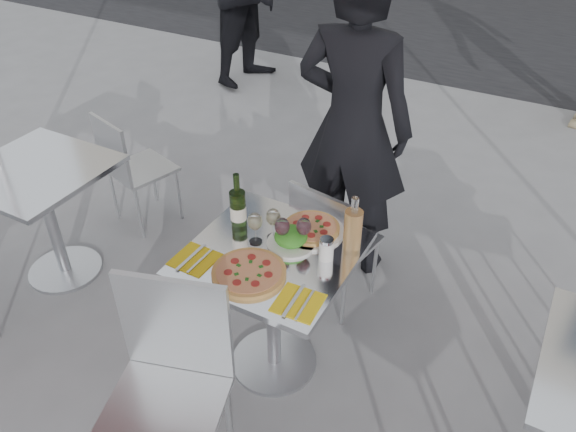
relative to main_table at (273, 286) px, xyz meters
The scene contains 20 objects.
ground 0.54m from the main_table, ahead, with size 80.00×80.00×0.00m, color slate.
street_asphalt 6.52m from the main_table, 90.00° to the left, with size 24.00×5.00×0.00m, color black.
main_table is the anchor object (origin of this frame).
side_table_left 1.50m from the main_table, behind, with size 0.72×0.72×0.75m.
chair_far 0.52m from the main_table, 84.42° to the left, with size 0.44×0.45×0.83m.
chair_near 0.67m from the main_table, 96.60° to the right, with size 0.56×0.57×0.98m.
side_chair_lfar 1.55m from the main_table, 156.77° to the left, with size 0.47×0.47×0.82m.
woman_diner 1.04m from the main_table, 92.07° to the left, with size 0.67×0.44×1.84m, color black.
pizza_near 0.28m from the main_table, 93.44° to the right, with size 0.32×0.32×0.02m.
pizza_far 0.32m from the main_table, 67.42° to the left, with size 0.30×0.30×0.03m.
salad_plate 0.27m from the main_table, 59.96° to the left, with size 0.22×0.22×0.09m.
wine_bottle 0.40m from the main_table, 160.60° to the left, with size 0.08×0.08×0.29m.
carafe 0.48m from the main_table, 27.98° to the left, with size 0.08×0.08×0.29m.
sugar_shaker 0.36m from the main_table, 17.66° to the left, with size 0.06×0.06×0.11m.
wineglass_white_a 0.34m from the main_table, 165.28° to the left, with size 0.07×0.07×0.16m.
wineglass_white_b 0.34m from the main_table, 115.71° to the left, with size 0.07×0.07×0.16m.
wineglass_red_a 0.32m from the main_table, 64.11° to the left, with size 0.07×0.07×0.16m.
wineglass_red_b 0.35m from the main_table, 41.68° to the left, with size 0.07×0.07×0.16m.
napkin_left 0.40m from the main_table, 142.57° to the right, with size 0.18×0.20×0.01m.
napkin_right 0.40m from the main_table, 42.14° to the right, with size 0.19×0.20×0.01m.
Camera 1 is at (0.98, -1.66, 2.34)m, focal length 35.00 mm.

